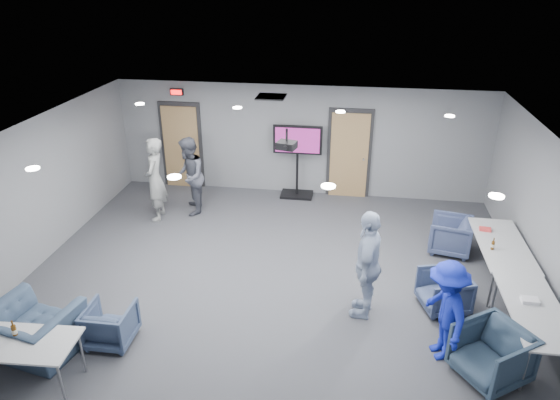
# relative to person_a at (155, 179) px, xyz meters

# --- Properties ---
(floor) EXTENTS (9.00, 9.00, 0.00)m
(floor) POSITION_rel_person_a_xyz_m (2.98, -2.07, -0.94)
(floor) COLOR #393A41
(floor) RESTS_ON ground
(ceiling) EXTENTS (9.00, 9.00, 0.00)m
(ceiling) POSITION_rel_person_a_xyz_m (2.98, -2.07, 1.76)
(ceiling) COLOR white
(ceiling) RESTS_ON wall_back
(wall_back) EXTENTS (9.00, 0.02, 2.70)m
(wall_back) POSITION_rel_person_a_xyz_m (2.98, 1.93, 0.41)
(wall_back) COLOR slate
(wall_back) RESTS_ON floor
(wall_front) EXTENTS (9.00, 0.02, 2.70)m
(wall_front) POSITION_rel_person_a_xyz_m (2.98, -6.07, 0.41)
(wall_front) COLOR slate
(wall_front) RESTS_ON floor
(wall_left) EXTENTS (0.02, 8.00, 2.70)m
(wall_left) POSITION_rel_person_a_xyz_m (-1.52, -2.07, 0.41)
(wall_left) COLOR slate
(wall_left) RESTS_ON floor
(wall_right) EXTENTS (0.02, 8.00, 2.70)m
(wall_right) POSITION_rel_person_a_xyz_m (7.48, -2.07, 0.41)
(wall_right) COLOR slate
(wall_right) RESTS_ON floor
(door_left) EXTENTS (1.06, 0.17, 2.24)m
(door_left) POSITION_rel_person_a_xyz_m (-0.02, 1.88, 0.13)
(door_left) COLOR black
(door_left) RESTS_ON wall_back
(door_right) EXTENTS (1.06, 0.17, 2.24)m
(door_right) POSITION_rel_person_a_xyz_m (4.18, 1.88, 0.13)
(door_right) COLOR black
(door_right) RESTS_ON wall_back
(exit_sign) EXTENTS (0.32, 0.08, 0.16)m
(exit_sign) POSITION_rel_person_a_xyz_m (-0.02, 1.86, 1.51)
(exit_sign) COLOR black
(exit_sign) RESTS_ON wall_back
(hvac_diffuser) EXTENTS (0.60, 0.60, 0.03)m
(hvac_diffuser) POSITION_rel_person_a_xyz_m (2.48, 0.73, 1.75)
(hvac_diffuser) COLOR black
(hvac_diffuser) RESTS_ON ceiling
(downlights) EXTENTS (6.18, 3.78, 0.02)m
(downlights) POSITION_rel_person_a_xyz_m (2.98, -2.07, 1.75)
(downlights) COLOR white
(downlights) RESTS_ON ceiling
(person_a) EXTENTS (0.54, 0.74, 1.87)m
(person_a) POSITION_rel_person_a_xyz_m (0.00, 0.00, 0.00)
(person_a) COLOR gray
(person_a) RESTS_ON floor
(person_b) EXTENTS (0.89, 1.02, 1.79)m
(person_b) POSITION_rel_person_a_xyz_m (0.65, 0.38, -0.04)
(person_b) COLOR #4D505C
(person_b) RESTS_ON floor
(person_c) EXTENTS (0.62, 1.14, 1.85)m
(person_c) POSITION_rel_person_a_xyz_m (4.60, -2.78, -0.01)
(person_c) COLOR #9DADCA
(person_c) RESTS_ON floor
(person_d) EXTENTS (0.81, 1.11, 1.55)m
(person_d) POSITION_rel_person_a_xyz_m (5.68, -3.61, -0.16)
(person_d) COLOR #1A28AC
(person_d) RESTS_ON floor
(chair_right_a) EXTENTS (0.93, 0.91, 0.72)m
(chair_right_a) POSITION_rel_person_a_xyz_m (6.27, -0.54, -0.58)
(chair_right_a) COLOR #3C4768
(chair_right_a) RESTS_ON floor
(chair_right_b) EXTENTS (0.91, 0.89, 0.67)m
(chair_right_b) POSITION_rel_person_a_xyz_m (5.88, -2.47, -0.60)
(chair_right_b) COLOR #3B4766
(chair_right_b) RESTS_ON floor
(chair_right_c) EXTENTS (1.19, 1.18, 0.78)m
(chair_right_c) POSITION_rel_person_a_xyz_m (6.30, -3.97, -0.54)
(chair_right_c) COLOR #334559
(chair_right_c) RESTS_ON floor
(chair_front_a) EXTENTS (0.68, 0.70, 0.63)m
(chair_front_a) POSITION_rel_person_a_xyz_m (0.83, -4.07, -0.62)
(chair_front_a) COLOR #3A4864
(chair_front_a) RESTS_ON floor
(chair_front_b) EXTENTS (1.36, 1.24, 0.78)m
(chair_front_b) POSITION_rel_person_a_xyz_m (-0.14, -4.47, -0.55)
(chair_front_b) COLOR #36475E
(chair_front_b) RESTS_ON floor
(table_right_a) EXTENTS (0.82, 1.96, 0.73)m
(table_right_a) POSITION_rel_person_a_xyz_m (6.98, -1.43, -0.25)
(table_right_a) COLOR silver
(table_right_a) RESTS_ON floor
(table_right_b) EXTENTS (0.77, 1.84, 0.73)m
(table_right_b) POSITION_rel_person_a_xyz_m (6.98, -3.33, -0.25)
(table_right_b) COLOR silver
(table_right_b) RESTS_ON floor
(table_front_left) EXTENTS (1.83, 0.85, 0.73)m
(table_front_left) POSITION_rel_person_a_xyz_m (-0.05, -5.07, -0.25)
(table_front_left) COLOR silver
(table_front_left) RESTS_ON floor
(bottle_front) EXTENTS (0.07, 0.07, 0.26)m
(bottle_front) POSITION_rel_person_a_xyz_m (0.01, -4.98, -0.11)
(bottle_front) COLOR #50300D
(bottle_front) RESTS_ON table_front_left
(bottle_right) EXTENTS (0.06, 0.06, 0.22)m
(bottle_right) POSITION_rel_person_a_xyz_m (6.75, -1.66, -0.12)
(bottle_right) COLOR #50300D
(bottle_right) RESTS_ON table_right_a
(snack_box) EXTENTS (0.22, 0.16, 0.05)m
(snack_box) POSITION_rel_person_a_xyz_m (6.78, -0.95, -0.18)
(snack_box) COLOR #DF3737
(snack_box) RESTS_ON table_right_a
(wrapper) EXTENTS (0.24, 0.17, 0.05)m
(wrapper) POSITION_rel_person_a_xyz_m (6.95, -3.14, -0.18)
(wrapper) COLOR white
(wrapper) RESTS_ON table_right_b
(tv_stand) EXTENTS (1.17, 0.56, 1.80)m
(tv_stand) POSITION_rel_person_a_xyz_m (2.95, 1.68, 0.08)
(tv_stand) COLOR black
(tv_stand) RESTS_ON floor
(projector) EXTENTS (0.37, 0.34, 0.35)m
(projector) POSITION_rel_person_a_xyz_m (3.13, -1.54, 1.47)
(projector) COLOR black
(projector) RESTS_ON ceiling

